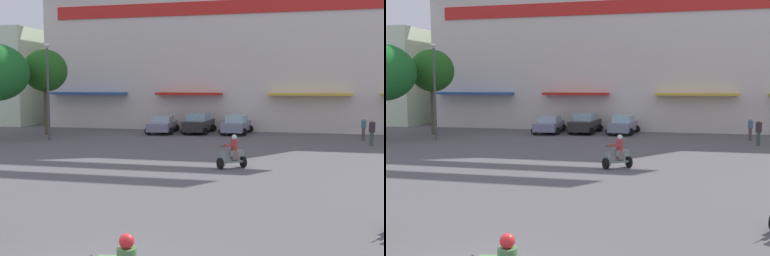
% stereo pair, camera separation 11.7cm
% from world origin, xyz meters
% --- Properties ---
extents(ground_plane, '(128.00, 128.00, 0.00)m').
position_xyz_m(ground_plane, '(0.00, 13.00, 0.00)').
color(ground_plane, '#59565A').
extents(colonial_building, '(37.42, 19.82, 23.36)m').
position_xyz_m(colonial_building, '(0.00, 37.23, 10.26)').
color(colonial_building, beige).
rests_on(colonial_building, ground).
extents(plaza_tree_2, '(3.34, 3.39, 6.67)m').
position_xyz_m(plaza_tree_2, '(-15.30, 24.39, 4.98)').
color(plaza_tree_2, brown).
rests_on(plaza_tree_2, ground).
extents(parked_car_0, '(2.56, 4.50, 1.44)m').
position_xyz_m(parked_car_0, '(-6.67, 27.39, 0.73)').
color(parked_car_0, slate).
rests_on(parked_car_0, ground).
extents(parked_car_1, '(2.46, 4.47, 1.62)m').
position_xyz_m(parked_car_1, '(-3.80, 28.05, 0.81)').
color(parked_car_1, '#262525').
rests_on(parked_car_1, ground).
extents(parked_car_2, '(2.48, 4.25, 1.53)m').
position_xyz_m(parked_car_2, '(-0.73, 28.08, 0.76)').
color(parked_car_2, gray).
rests_on(parked_car_2, ground).
extents(scooter_rider_5, '(1.40, 1.18, 1.59)m').
position_xyz_m(scooter_rider_5, '(0.93, 13.36, 0.65)').
color(scooter_rider_5, black).
rests_on(scooter_rider_5, ground).
extents(pedestrian_0, '(0.51, 0.51, 1.73)m').
position_xyz_m(pedestrian_0, '(8.60, 23.03, 0.98)').
color(pedestrian_0, '#434E4A').
rests_on(pedestrian_0, ground).
extents(pedestrian_1, '(0.43, 0.43, 1.63)m').
position_xyz_m(pedestrian_1, '(8.49, 25.73, 0.93)').
color(pedestrian_1, brown).
rests_on(pedestrian_1, ground).
extents(streetlamp_near, '(0.40, 0.40, 6.81)m').
position_xyz_m(streetlamp_near, '(-13.32, 21.39, 3.97)').
color(streetlamp_near, '#474C51').
rests_on(streetlamp_near, ground).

